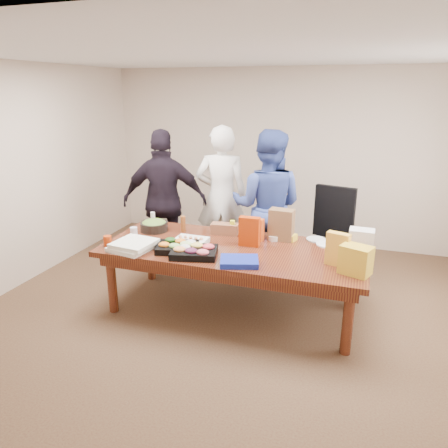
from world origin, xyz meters
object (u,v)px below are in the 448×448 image
(office_chair, at_px, (331,243))
(person_right, at_px, (267,206))
(sheet_cake, at_px, (191,241))
(person_center, at_px, (222,198))
(salad_bowl, at_px, (154,226))
(conference_table, at_px, (233,279))

(office_chair, distance_m, person_right, 0.90)
(sheet_cake, bearing_deg, person_right, 61.32)
(office_chair, relative_size, sheet_cake, 3.38)
(office_chair, height_order, person_center, person_center)
(person_center, relative_size, salad_bowl, 5.92)
(office_chair, distance_m, sheet_cake, 1.73)
(person_right, xyz_separation_m, sheet_cake, (-0.61, -1.04, -0.18))
(person_center, bearing_deg, salad_bowl, 50.33)
(sheet_cake, bearing_deg, office_chair, 35.22)
(conference_table, height_order, salad_bowl, salad_bowl)
(salad_bowl, bearing_deg, person_center, 61.25)
(conference_table, bearing_deg, office_chair, 43.12)
(conference_table, xyz_separation_m, sheet_cake, (-0.47, -0.05, 0.41))
(conference_table, bearing_deg, person_right, 81.97)
(person_center, bearing_deg, conference_table, 103.03)
(conference_table, distance_m, person_right, 1.16)
(conference_table, relative_size, person_center, 1.44)
(salad_bowl, bearing_deg, office_chair, 18.13)
(conference_table, xyz_separation_m, salad_bowl, (-1.06, 0.24, 0.43))
(conference_table, bearing_deg, sheet_cake, -174.00)
(office_chair, distance_m, person_center, 1.57)
(person_right, distance_m, sheet_cake, 1.22)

